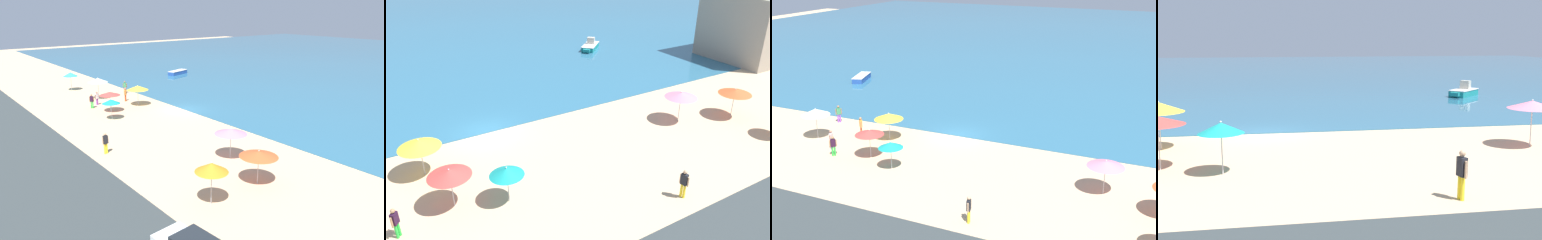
# 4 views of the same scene
# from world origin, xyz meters

# --- Properties ---
(ground_plane) EXTENTS (160.00, 160.00, 0.00)m
(ground_plane) POSITION_xyz_m (0.00, 0.00, 0.00)
(ground_plane) COLOR #CEAD85
(sea) EXTENTS (150.00, 110.00, 0.05)m
(sea) POSITION_xyz_m (0.00, 55.00, 0.03)
(sea) COLOR #2C6482
(sea) RESTS_ON ground_plane
(beach_umbrella_1) EXTENTS (2.45, 2.45, 2.43)m
(beach_umbrella_1) POSITION_xyz_m (-4.90, -3.13, 2.11)
(beach_umbrella_1) COLOR #B2B2B7
(beach_umbrella_1) RESTS_ON ground_plane
(beach_umbrella_2) EXTENTS (1.84, 1.84, 2.19)m
(beach_umbrella_2) POSITION_xyz_m (-1.54, -8.12, 1.90)
(beach_umbrella_2) COLOR #B2B2B7
(beach_umbrella_2) RESTS_ON ground_plane
(beach_umbrella_4) EXTENTS (2.45, 2.45, 2.42)m
(beach_umbrella_4) POSITION_xyz_m (13.31, -5.66, 2.15)
(beach_umbrella_4) COLOR #B2B2B7
(beach_umbrella_4) RESTS_ON ground_plane
(bather_1) EXTENTS (0.28, 0.56, 1.73)m
(bather_1) POSITION_xyz_m (6.68, -12.66, 0.97)
(bather_1) COLOR yellow
(bather_1) RESTS_ON ground_plane
(skiff_offshore) EXTENTS (3.65, 3.56, 1.42)m
(skiff_offshore) POSITION_xyz_m (18.46, 14.81, 0.45)
(skiff_offshore) COLOR #197E7D
(skiff_offshore) RESTS_ON sea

